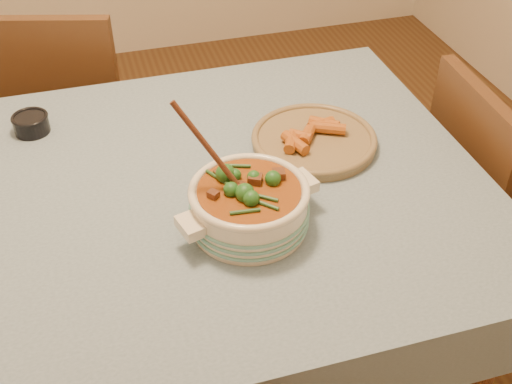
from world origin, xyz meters
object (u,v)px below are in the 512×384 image
dining_table (126,230)px  chair_far (69,111)px  condiment_bowl (31,123)px  fried_plate (314,138)px  stew_casserole (249,203)px  chair_right (488,201)px

dining_table → chair_far: (-0.11, 0.84, -0.16)m
condiment_bowl → fried_plate: (0.67, -0.26, -0.01)m
stew_casserole → condiment_bowl: (-0.43, 0.50, -0.04)m
dining_table → condiment_bowl: 0.40m
dining_table → chair_right: chair_right is taller
fried_plate → dining_table: bearing=-170.5°
chair_far → chair_right: (1.13, -0.81, -0.02)m
fried_plate → stew_casserole: bearing=-134.3°
condiment_bowl → chair_right: bearing=-14.3°
stew_casserole → chair_right: 0.86m
condiment_bowl → fried_plate: 0.72m
chair_far → fried_plate: bearing=143.6°
fried_plate → chair_right: chair_right is taller
dining_table → fried_plate: fried_plate is taller
fried_plate → chair_far: (-0.59, 0.76, -0.27)m
stew_casserole → condiment_bowl: bearing=130.9°
dining_table → chair_right: (1.02, 0.03, -0.18)m
dining_table → fried_plate: (0.49, 0.08, 0.11)m
stew_casserole → condiment_bowl: 0.66m
stew_casserole → fried_plate: (0.24, 0.24, -0.04)m
condiment_bowl → chair_far: (0.08, 0.50, -0.28)m
condiment_bowl → fried_plate: size_ratio=0.34×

